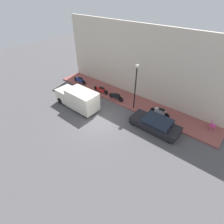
{
  "coord_description": "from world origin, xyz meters",
  "views": [
    {
      "loc": [
        -9.18,
        -9.16,
        10.37
      ],
      "look_at": [
        1.12,
        -0.64,
        0.6
      ],
      "focal_mm": 28.0,
      "sensor_mm": 36.0,
      "label": 1
    }
  ],
  "objects_px": {
    "motorcycle_black": "(116,96)",
    "motorcycle_blue": "(80,80)",
    "delivery_van": "(77,98)",
    "streetlamp": "(136,80)",
    "parked_car": "(155,124)",
    "scooter_silver": "(160,112)",
    "cafe_chair": "(212,125)",
    "motorcycle_red": "(101,89)"
  },
  "relations": [
    {
      "from": "motorcycle_black",
      "to": "motorcycle_blue",
      "type": "height_order",
      "value": "motorcycle_blue"
    },
    {
      "from": "motorcycle_black",
      "to": "motorcycle_blue",
      "type": "bearing_deg",
      "value": 87.83
    },
    {
      "from": "parked_car",
      "to": "cafe_chair",
      "type": "xyz_separation_m",
      "value": [
        2.91,
        -3.84,
        0.08
      ]
    },
    {
      "from": "parked_car",
      "to": "streetlamp",
      "type": "xyz_separation_m",
      "value": [
        1.41,
        3.2,
        2.66
      ]
    },
    {
      "from": "streetlamp",
      "to": "cafe_chair",
      "type": "xyz_separation_m",
      "value": [
        1.49,
        -7.04,
        -2.58
      ]
    },
    {
      "from": "streetlamp",
      "to": "delivery_van",
      "type": "bearing_deg",
      "value": 125.62
    },
    {
      "from": "motorcycle_black",
      "to": "scooter_silver",
      "type": "bearing_deg",
      "value": -85.09
    },
    {
      "from": "scooter_silver",
      "to": "motorcycle_red",
      "type": "bearing_deg",
      "value": 92.27
    },
    {
      "from": "scooter_silver",
      "to": "cafe_chair",
      "type": "relative_size",
      "value": 2.25
    },
    {
      "from": "delivery_van",
      "to": "motorcycle_blue",
      "type": "bearing_deg",
      "value": 45.96
    },
    {
      "from": "delivery_van",
      "to": "streetlamp",
      "type": "relative_size",
      "value": 1.06
    },
    {
      "from": "motorcycle_black",
      "to": "streetlamp",
      "type": "height_order",
      "value": "streetlamp"
    },
    {
      "from": "motorcycle_black",
      "to": "streetlamp",
      "type": "xyz_separation_m",
      "value": [
        -0.04,
        -2.33,
        2.69
      ]
    },
    {
      "from": "motorcycle_black",
      "to": "motorcycle_red",
      "type": "bearing_deg",
      "value": 86.65
    },
    {
      "from": "delivery_van",
      "to": "parked_car",
      "type": "bearing_deg",
      "value": -76.17
    },
    {
      "from": "motorcycle_blue",
      "to": "cafe_chair",
      "type": "bearing_deg",
      "value": -85.5
    },
    {
      "from": "parked_car",
      "to": "streetlamp",
      "type": "bearing_deg",
      "value": 66.19
    },
    {
      "from": "motorcycle_black",
      "to": "streetlamp",
      "type": "bearing_deg",
      "value": -91.07
    },
    {
      "from": "motorcycle_blue",
      "to": "motorcycle_black",
      "type": "bearing_deg",
      "value": -92.17
    },
    {
      "from": "motorcycle_blue",
      "to": "motorcycle_red",
      "type": "bearing_deg",
      "value": -91.42
    },
    {
      "from": "motorcycle_blue",
      "to": "streetlamp",
      "type": "xyz_separation_m",
      "value": [
        -0.27,
        -8.43,
        2.68
      ]
    },
    {
      "from": "streetlamp",
      "to": "scooter_silver",
      "type": "bearing_deg",
      "value": -79.95
    },
    {
      "from": "scooter_silver",
      "to": "motorcycle_red",
      "type": "relative_size",
      "value": 0.92
    },
    {
      "from": "scooter_silver",
      "to": "cafe_chair",
      "type": "bearing_deg",
      "value": -76.88
    },
    {
      "from": "delivery_van",
      "to": "motorcycle_red",
      "type": "distance_m",
      "value": 3.57
    },
    {
      "from": "parked_car",
      "to": "motorcycle_blue",
      "type": "distance_m",
      "value": 11.76
    },
    {
      "from": "scooter_silver",
      "to": "motorcycle_black",
      "type": "height_order",
      "value": "scooter_silver"
    },
    {
      "from": "delivery_van",
      "to": "scooter_silver",
      "type": "relative_size",
      "value": 2.49
    },
    {
      "from": "delivery_van",
      "to": "scooter_silver",
      "type": "height_order",
      "value": "delivery_van"
    },
    {
      "from": "motorcycle_red",
      "to": "motorcycle_blue",
      "type": "height_order",
      "value": "motorcycle_blue"
    },
    {
      "from": "motorcycle_red",
      "to": "streetlamp",
      "type": "height_order",
      "value": "streetlamp"
    },
    {
      "from": "parked_car",
      "to": "streetlamp",
      "type": "distance_m",
      "value": 4.4
    },
    {
      "from": "delivery_van",
      "to": "cafe_chair",
      "type": "relative_size",
      "value": 5.59
    },
    {
      "from": "motorcycle_black",
      "to": "cafe_chair",
      "type": "relative_size",
      "value": 2.16
    },
    {
      "from": "scooter_silver",
      "to": "motorcycle_red",
      "type": "xyz_separation_m",
      "value": [
        -0.29,
        7.36,
        -0.05
      ]
    },
    {
      "from": "motorcycle_red",
      "to": "motorcycle_black",
      "type": "xyz_separation_m",
      "value": [
        -0.14,
        -2.36,
        0.02
      ]
    },
    {
      "from": "scooter_silver",
      "to": "streetlamp",
      "type": "relative_size",
      "value": 0.43
    },
    {
      "from": "streetlamp",
      "to": "cafe_chair",
      "type": "height_order",
      "value": "streetlamp"
    },
    {
      "from": "delivery_van",
      "to": "motorcycle_black",
      "type": "height_order",
      "value": "delivery_van"
    },
    {
      "from": "motorcycle_blue",
      "to": "streetlamp",
      "type": "distance_m",
      "value": 8.85
    },
    {
      "from": "parked_car",
      "to": "scooter_silver",
      "type": "xyz_separation_m",
      "value": [
        1.89,
        0.53,
        0.0
      ]
    },
    {
      "from": "delivery_van",
      "to": "scooter_silver",
      "type": "distance_m",
      "value": 8.3
    }
  ]
}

